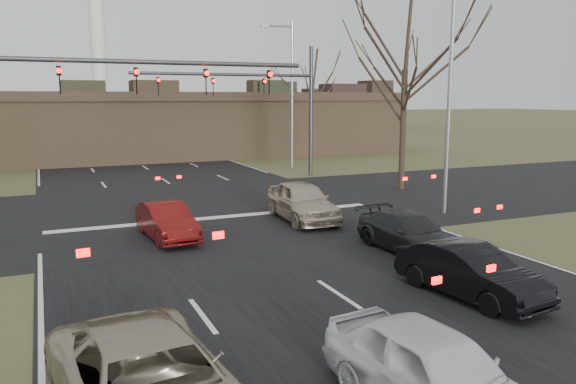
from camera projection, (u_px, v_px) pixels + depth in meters
name	position (u px, v px, depth m)	size (l,w,h in m)	color
ground	(410.00, 342.00, 11.38)	(360.00, 360.00, 0.00)	#454D29
road_main	(102.00, 140.00, 65.50)	(14.00, 300.00, 0.02)	black
road_cross	(208.00, 209.00, 24.91)	(200.00, 14.00, 0.02)	black
building	(154.00, 125.00, 46.01)	(42.40, 10.40, 5.30)	brown
mast_arm_near	(78.00, 92.00, 20.18)	(12.12, 0.24, 8.00)	#383A3D
mast_arm_far	(269.00, 95.00, 33.75)	(11.12, 0.24, 8.00)	#383A3D
streetlight_right_near	(447.00, 80.00, 22.97)	(2.34, 0.25, 10.00)	gray
streetlight_right_far	(290.00, 87.00, 38.51)	(2.34, 0.25, 10.00)	gray
tree_right_near	(407.00, 18.00, 28.70)	(6.90, 6.90, 11.50)	black
tree_right_far	(312.00, 73.00, 47.76)	(5.40, 5.40, 9.00)	black
car_white_sedan	(434.00, 373.00, 8.63)	(1.69, 4.20, 1.43)	silver
car_black_hatch	(470.00, 272.00, 13.82)	(1.39, 3.99, 1.32)	black
car_charcoal_sedan	(409.00, 233.00, 17.96)	(1.72, 4.23, 1.23)	black
car_red_ahead	(167.00, 221.00, 19.56)	(1.33, 3.83, 1.26)	#570E0C
car_silver_ahead	(302.00, 201.00, 22.48)	(1.86, 4.62, 1.58)	#B5A992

